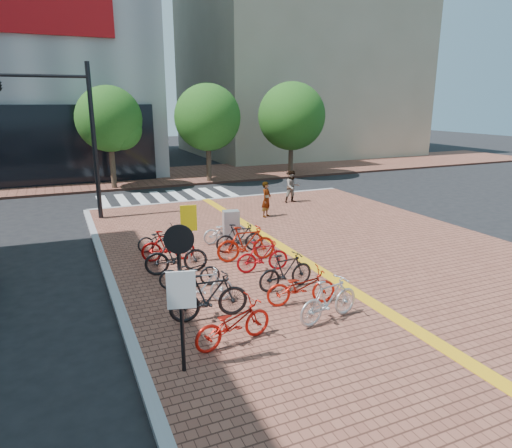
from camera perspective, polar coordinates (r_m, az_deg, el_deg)
name	(u,v)px	position (r m, az deg, el deg)	size (l,w,h in m)	color
ground	(268,291)	(13.01, 1.46, -8.38)	(120.00, 120.00, 0.00)	black
sidewalk	(497,352)	(11.19, 27.95, -13.95)	(14.00, 34.00, 0.15)	brown
tactile_strip	(463,359)	(10.45, 24.44, -15.12)	(0.40, 34.00, 0.01)	gold
kerb_north	(223,199)	(24.72, -4.09, 3.12)	(14.00, 0.25, 0.15)	gray
far_sidewalk	(138,178)	(32.59, -14.52, 5.59)	(70.00, 8.00, 0.15)	brown
building_beige	(295,62)	(48.78, 4.88, 19.51)	(20.00, 18.00, 18.00)	gray
crosswalk	(169,197)	(25.93, -10.81, 3.30)	(7.50, 4.00, 0.01)	silver
street_trees	(223,119)	(30.03, -4.09, 12.98)	(16.20, 4.60, 6.35)	#38281E
bike_0	(233,323)	(9.90, -2.87, -12.24)	(0.64, 1.85, 0.97)	red
bike_1	(209,296)	(10.95, -5.89, -8.98)	(0.54, 1.91, 1.15)	black
bike_2	(203,286)	(11.84, -6.65, -7.69)	(0.44, 1.55, 0.93)	silver
bike_3	(190,272)	(12.84, -8.29, -5.98)	(0.59, 1.70, 0.89)	black
bike_4	(176,256)	(13.87, -9.95, -3.93)	(0.53, 1.88, 1.13)	black
bike_5	(168,246)	(15.03, -10.95, -2.67)	(0.48, 1.72, 1.03)	#9F0C0B
bike_6	(161,238)	(16.16, -11.79, -1.76)	(0.58, 1.66, 0.87)	black
bike_7	(329,300)	(10.95, 9.12, -9.33)	(0.50, 1.78, 1.07)	#BCBCC1
bike_8	(301,287)	(11.74, 5.66, -7.81)	(0.63, 1.81, 0.95)	#B91A0D
bike_9	(286,271)	(12.62, 3.75, -5.90)	(0.48, 1.71, 1.03)	black
bike_10	(263,256)	(13.85, 0.83, -4.03)	(0.46, 1.64, 0.98)	#B50C12
bike_11	(246,243)	(14.76, -1.24, -2.44)	(0.55, 1.95, 1.17)	#B31F0C
bike_12	(240,238)	(15.65, -2.06, -1.74)	(0.47, 1.67, 1.00)	black
bike_13	(225,231)	(16.75, -3.95, -0.84)	(0.59, 1.69, 0.89)	#A6A6AB
pedestrian_a	(266,199)	(20.40, 1.31, 3.11)	(0.58, 0.38, 1.59)	gray
pedestrian_b	(292,187)	(23.43, 4.58, 4.68)	(0.80, 0.62, 1.64)	#4C4F61
utility_box	(231,227)	(16.49, -3.13, -0.43)	(0.57, 0.41, 1.24)	silver
yellow_sign	(188,223)	(14.48, -8.46, 0.08)	(0.52, 0.17, 1.91)	#B7B7BC
notice_sign	(181,282)	(8.47, -9.41, -7.13)	(0.53, 0.19, 2.94)	black
traffic_light_pole	(52,113)	(20.88, -24.15, 12.55)	(3.55, 1.37, 6.62)	black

